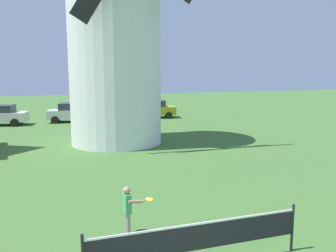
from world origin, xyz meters
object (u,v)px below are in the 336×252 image
at_px(parked_car_silver, 74,112).
at_px(player_far, 128,208).
at_px(windmill, 114,18).
at_px(tennis_net, 198,237).
at_px(parked_car_mustard, 152,109).

bearing_deg(parked_car_silver, player_far, -89.54).
bearing_deg(windmill, parked_car_silver, 101.24).
distance_m(tennis_net, parked_car_silver, 22.88).
bearing_deg(tennis_net, parked_car_silver, 93.12).
relative_size(windmill, tennis_net, 2.91).
height_order(tennis_net, parked_car_silver, parked_car_silver).
bearing_deg(windmill, tennis_net, -92.71).
relative_size(tennis_net, parked_car_mustard, 1.06).
height_order(tennis_net, player_far, player_far).
xyz_separation_m(parked_car_silver, parked_car_mustard, (6.71, 0.50, 0.00)).
distance_m(parked_car_silver, parked_car_mustard, 6.73).
bearing_deg(windmill, parked_car_mustard, 64.09).
xyz_separation_m(windmill, parked_car_silver, (-1.88, 9.45, -6.17)).
relative_size(tennis_net, parked_car_silver, 1.08).
bearing_deg(parked_car_mustard, tennis_net, -103.18).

